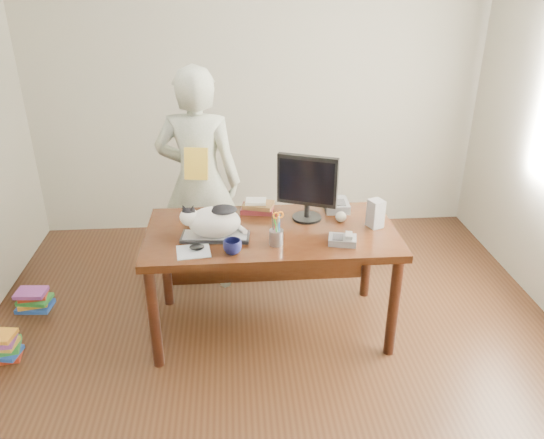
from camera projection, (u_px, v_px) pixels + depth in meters
The scene contains 18 objects.
room at pixel (281, 176), 2.59m from camera, with size 4.50×4.50×4.50m.
desk at pixel (270, 245), 3.53m from camera, with size 1.60×0.80×0.75m.
keyboard at pixel (215, 236), 3.29m from camera, with size 0.44×0.20×0.03m.
cat at pixel (212, 221), 3.24m from camera, with size 0.42×0.23×0.23m.
monitor at pixel (307, 184), 3.43m from camera, with size 0.38×0.25×0.45m.
pen_cup at pixel (276, 235), 3.19m from camera, with size 0.11×0.11×0.22m.
mousepad at pixel (193, 251), 3.13m from camera, with size 0.22×0.20×0.00m.
mouse at pixel (197, 247), 3.14m from camera, with size 0.10×0.07×0.04m.
coffee_mug at pixel (232, 247), 3.10m from camera, with size 0.11×0.11×0.09m, color #0C0E33.
phone at pixel (343, 239), 3.22m from camera, with size 0.19×0.15×0.08m.
speaker at pixel (376, 214), 3.40m from camera, with size 0.11×0.12×0.18m.
baseball at pixel (341, 217), 3.49m from camera, with size 0.07×0.07×0.07m.
book_stack at pixel (258, 206), 3.64m from camera, with size 0.25×0.20×0.08m.
calculator at pixel (336, 205), 3.68m from camera, with size 0.17×0.22×0.07m.
person at pixel (199, 182), 3.89m from camera, with size 0.62×0.41×1.69m, color silver.
held_book at pixel (196, 164), 3.65m from camera, with size 0.17×0.12×0.22m.
book_pile_a at pixel (0, 347), 3.37m from camera, with size 0.27×0.22×0.18m.
book_pile_b at pixel (34, 300), 3.88m from camera, with size 0.26×0.20×0.15m.
Camera 1 is at (-0.23, -2.42, 2.27)m, focal length 35.00 mm.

